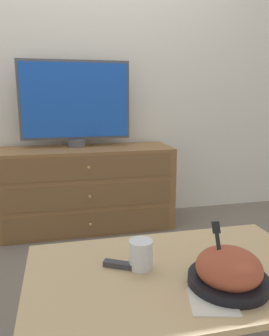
# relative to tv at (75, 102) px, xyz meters

# --- Properties ---
(ground_plane) EXTENTS (12.00, 12.00, 0.00)m
(ground_plane) POSITION_rel_tv_xyz_m (0.01, 0.16, -0.96)
(ground_plane) COLOR #70665B
(wall_back) EXTENTS (12.00, 0.05, 2.60)m
(wall_back) POSITION_rel_tv_xyz_m (0.01, 0.18, 0.34)
(wall_back) COLOR white
(wall_back) RESTS_ON ground_plane
(dresser) EXTENTS (1.30, 0.45, 0.63)m
(dresser) POSITION_rel_tv_xyz_m (0.06, -0.09, -0.65)
(dresser) COLOR olive
(dresser) RESTS_ON ground_plane
(tv) EXTENTS (0.82, 0.14, 0.64)m
(tv) POSITION_rel_tv_xyz_m (0.00, 0.00, 0.00)
(tv) COLOR #515156
(tv) RESTS_ON dresser
(coffee_table) EXTENTS (0.95, 0.58, 0.46)m
(coffee_table) POSITION_rel_tv_xyz_m (0.21, -1.63, -0.57)
(coffee_table) COLOR tan
(coffee_table) RESTS_ON ground_plane
(takeout_bowl) EXTENTS (0.24, 0.24, 0.18)m
(takeout_bowl) POSITION_rel_tv_xyz_m (0.33, -1.75, -0.46)
(takeout_bowl) COLOR black
(takeout_bowl) RESTS_ON coffee_table
(drink_cup) EXTENTS (0.08, 0.08, 0.09)m
(drink_cup) POSITION_rel_tv_xyz_m (0.11, -1.59, -0.47)
(drink_cup) COLOR beige
(drink_cup) RESTS_ON coffee_table
(napkin) EXTENTS (0.15, 0.15, 0.00)m
(napkin) POSITION_rel_tv_xyz_m (0.25, -1.82, -0.51)
(napkin) COLOR silver
(napkin) RESTS_ON coffee_table
(remote_control) EXTENTS (0.14, 0.09, 0.02)m
(remote_control) POSITION_rel_tv_xyz_m (0.05, -1.58, -0.50)
(remote_control) COLOR #38383D
(remote_control) RESTS_ON coffee_table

